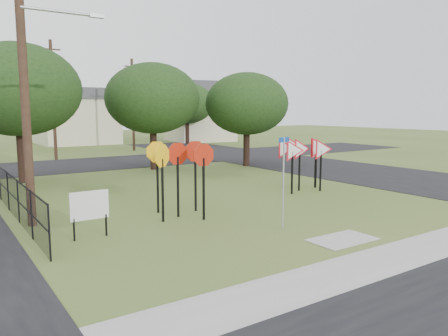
{
  "coord_description": "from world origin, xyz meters",
  "views": [
    {
      "loc": [
        -9.92,
        -10.82,
        3.83
      ],
      "look_at": [
        -0.6,
        3.0,
        1.6
      ],
      "focal_mm": 35.0,
      "sensor_mm": 36.0,
      "label": 1
    }
  ],
  "objects_px": {
    "yield_sign_cluster": "(303,151)",
    "info_board": "(90,207)",
    "stop_sign_cluster": "(179,162)",
    "street_name_sign": "(283,177)"
  },
  "relations": [
    {
      "from": "stop_sign_cluster",
      "to": "info_board",
      "type": "relative_size",
      "value": 1.87
    },
    {
      "from": "stop_sign_cluster",
      "to": "street_name_sign",
      "type": "bearing_deg",
      "value": -59.42
    },
    {
      "from": "yield_sign_cluster",
      "to": "info_board",
      "type": "xyz_separation_m",
      "value": [
        -11.01,
        -2.36,
        -0.91
      ]
    },
    {
      "from": "yield_sign_cluster",
      "to": "info_board",
      "type": "relative_size",
      "value": 2.24
    },
    {
      "from": "street_name_sign",
      "to": "yield_sign_cluster",
      "type": "height_order",
      "value": "street_name_sign"
    },
    {
      "from": "stop_sign_cluster",
      "to": "yield_sign_cluster",
      "type": "bearing_deg",
      "value": 10.88
    },
    {
      "from": "street_name_sign",
      "to": "info_board",
      "type": "relative_size",
      "value": 2.06
    },
    {
      "from": "street_name_sign",
      "to": "yield_sign_cluster",
      "type": "relative_size",
      "value": 0.92
    },
    {
      "from": "street_name_sign",
      "to": "info_board",
      "type": "distance_m",
      "value": 6.04
    },
    {
      "from": "street_name_sign",
      "to": "stop_sign_cluster",
      "type": "relative_size",
      "value": 1.1
    }
  ]
}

